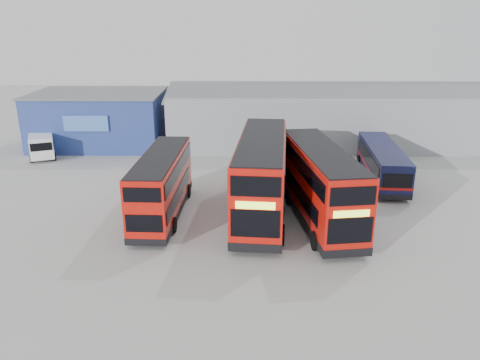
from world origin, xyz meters
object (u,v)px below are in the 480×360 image
at_px(double_decker_left, 162,186).
at_px(maintenance_shed, 324,115).
at_px(double_decker_centre, 261,177).
at_px(double_decker_right, 320,186).
at_px(office_block, 100,119).
at_px(single_decker_blue, 382,164).
at_px(panel_van, 42,144).

bearing_deg(double_decker_left, maintenance_shed, -121.80).
height_order(double_decker_centre, double_decker_right, double_decker_centre).
relative_size(office_block, single_decker_blue, 1.23).
relative_size(double_decker_right, panel_van, 2.12).
bearing_deg(double_decker_right, panel_van, 141.16).
bearing_deg(double_decker_left, panel_van, -43.18).
xyz_separation_m(office_block, double_decker_centre, (15.06, -17.13, -0.10)).
relative_size(maintenance_shed, panel_van, 5.87).
xyz_separation_m(office_block, single_decker_blue, (24.52, -10.46, -1.26)).
height_order(office_block, maintenance_shed, maintenance_shed).
xyz_separation_m(double_decker_left, panel_van, (-12.99, 13.19, -0.81)).
bearing_deg(office_block, maintenance_shed, 5.21).
height_order(office_block, double_decker_centre, office_block).
relative_size(office_block, panel_van, 2.37).
xyz_separation_m(double_decker_right, panel_van, (-22.67, 13.84, -1.09)).
bearing_deg(double_decker_centre, panel_van, 151.23).
xyz_separation_m(maintenance_shed, double_decker_centre, (-6.94, -19.14, -0.13)).
xyz_separation_m(single_decker_blue, panel_van, (-28.63, 6.23, -0.14)).
distance_m(maintenance_shed, double_decker_centre, 20.36).
bearing_deg(double_decker_left, office_block, -60.75).
bearing_deg(maintenance_shed, double_decker_left, -124.05).
relative_size(office_block, double_decker_left, 1.29).
height_order(office_block, panel_van, office_block).
bearing_deg(single_decker_blue, double_decker_left, 28.41).
distance_m(double_decker_left, double_decker_centre, 6.21).
xyz_separation_m(maintenance_shed, double_decker_right, (-3.44, -20.08, -0.33)).
bearing_deg(single_decker_blue, double_decker_right, 56.39).
xyz_separation_m(double_decker_centre, double_decker_right, (3.50, -0.94, -0.20)).
relative_size(maintenance_shed, double_decker_right, 2.76).
bearing_deg(maintenance_shed, panel_van, -166.57).
height_order(double_decker_centre, panel_van, double_decker_centre).
distance_m(maintenance_shed, double_decker_right, 20.37).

